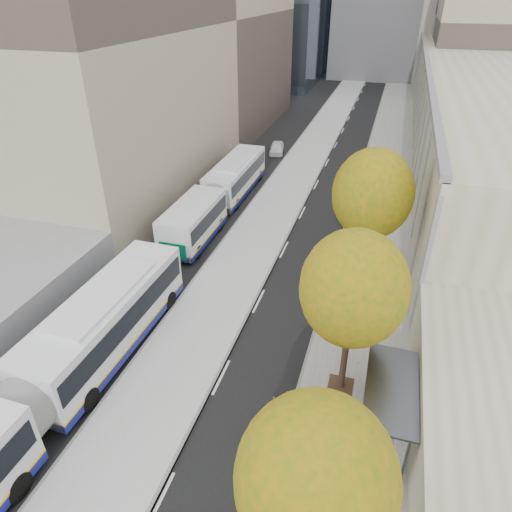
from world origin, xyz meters
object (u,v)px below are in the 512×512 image
at_px(cyclist, 266,435).
at_px(distant_car, 277,148).
at_px(bus_near, 47,383).
at_px(bus_far, 220,193).
at_px(bus_shelter, 396,397).

height_order(cyclist, distant_car, cyclist).
relative_size(bus_near, bus_far, 1.11).
height_order(bus_shelter, distant_car, bus_shelter).
relative_size(bus_shelter, cyclist, 2.17).
xyz_separation_m(bus_near, bus_far, (-0.32, 20.24, -0.17)).
distance_m(bus_shelter, bus_far, 22.11).
xyz_separation_m(bus_shelter, cyclist, (-4.43, -1.90, -1.44)).
xyz_separation_m(bus_far, distant_car, (0.67, 14.93, -0.93)).
relative_size(bus_shelter, bus_near, 0.24).
distance_m(bus_far, cyclist, 21.42).
distance_m(bus_shelter, bus_near, 13.48).
bearing_deg(cyclist, distant_car, 109.96).
bearing_deg(bus_shelter, bus_far, 127.68).
bearing_deg(bus_far, bus_near, -89.13).
bearing_deg(bus_shelter, distant_car, 111.60).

